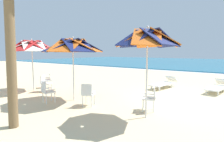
{
  "coord_description": "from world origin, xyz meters",
  "views": [
    {
      "loc": [
        1.98,
        -7.64,
        2.05
      ],
      "look_at": [
        -3.68,
        0.24,
        1.0
      ],
      "focal_mm": 28.62,
      "sensor_mm": 36.0,
      "label": 1
    }
  ],
  "objects_px": {
    "plastic_chair_4": "(48,79)",
    "plastic_chair_2": "(88,93)",
    "sun_lounger_0": "(218,87)",
    "plastic_chair_0": "(151,97)",
    "beach_umbrella_2": "(32,46)",
    "plastic_chair_1": "(47,91)",
    "palm_tree_1": "(8,4)",
    "beach_umbrella_0": "(147,39)",
    "sun_lounger_1": "(164,83)",
    "beach_umbrella_1": "(73,46)",
    "plastic_chair_3": "(45,82)"
  },
  "relations": [
    {
      "from": "plastic_chair_4",
      "to": "plastic_chair_2",
      "type": "bearing_deg",
      "value": -15.62
    },
    {
      "from": "plastic_chair_2",
      "to": "sun_lounger_0",
      "type": "relative_size",
      "value": 0.39
    },
    {
      "from": "plastic_chair_0",
      "to": "beach_umbrella_2",
      "type": "bearing_deg",
      "value": -175.09
    },
    {
      "from": "plastic_chair_0",
      "to": "plastic_chair_1",
      "type": "height_order",
      "value": "same"
    },
    {
      "from": "palm_tree_1",
      "to": "beach_umbrella_0",
      "type": "bearing_deg",
      "value": 46.26
    },
    {
      "from": "sun_lounger_1",
      "to": "palm_tree_1",
      "type": "xyz_separation_m",
      "value": [
        -1.48,
        -7.55,
        2.99
      ]
    },
    {
      "from": "beach_umbrella_1",
      "to": "beach_umbrella_2",
      "type": "height_order",
      "value": "beach_umbrella_2"
    },
    {
      "from": "plastic_chair_2",
      "to": "sun_lounger_0",
      "type": "height_order",
      "value": "plastic_chair_2"
    },
    {
      "from": "sun_lounger_0",
      "to": "sun_lounger_1",
      "type": "xyz_separation_m",
      "value": [
        -2.59,
        -0.54,
        0.0
      ]
    },
    {
      "from": "plastic_chair_0",
      "to": "beach_umbrella_1",
      "type": "xyz_separation_m",
      "value": [
        -3.21,
        -0.6,
        1.79
      ]
    },
    {
      "from": "plastic_chair_1",
      "to": "plastic_chair_3",
      "type": "bearing_deg",
      "value": 147.7
    },
    {
      "from": "beach_umbrella_1",
      "to": "beach_umbrella_0",
      "type": "bearing_deg",
      "value": -1.26
    },
    {
      "from": "plastic_chair_0",
      "to": "plastic_chair_4",
      "type": "relative_size",
      "value": 1.0
    },
    {
      "from": "plastic_chair_2",
      "to": "plastic_chair_4",
      "type": "relative_size",
      "value": 1.0
    },
    {
      "from": "beach_umbrella_2",
      "to": "beach_umbrella_1",
      "type": "bearing_deg",
      "value": -0.91
    },
    {
      "from": "plastic_chair_2",
      "to": "palm_tree_1",
      "type": "relative_size",
      "value": 0.17
    },
    {
      "from": "plastic_chair_1",
      "to": "sun_lounger_0",
      "type": "relative_size",
      "value": 0.39
    },
    {
      "from": "plastic_chair_4",
      "to": "sun_lounger_0",
      "type": "height_order",
      "value": "plastic_chair_4"
    },
    {
      "from": "plastic_chair_0",
      "to": "palm_tree_1",
      "type": "xyz_separation_m",
      "value": [
        -2.47,
        -3.4,
        2.78
      ]
    },
    {
      "from": "beach_umbrella_0",
      "to": "beach_umbrella_1",
      "type": "relative_size",
      "value": 1.06
    },
    {
      "from": "plastic_chair_2",
      "to": "beach_umbrella_1",
      "type": "bearing_deg",
      "value": 166.35
    },
    {
      "from": "palm_tree_1",
      "to": "plastic_chair_0",
      "type": "bearing_deg",
      "value": 54.03
    },
    {
      "from": "beach_umbrella_1",
      "to": "plastic_chair_1",
      "type": "xyz_separation_m",
      "value": [
        -0.57,
        -0.91,
        -1.79
      ]
    },
    {
      "from": "beach_umbrella_1",
      "to": "plastic_chair_3",
      "type": "xyz_separation_m",
      "value": [
        -2.42,
        0.26,
        -1.79
      ]
    },
    {
      "from": "beach_umbrella_0",
      "to": "beach_umbrella_2",
      "type": "height_order",
      "value": "beach_umbrella_0"
    },
    {
      "from": "beach_umbrella_2",
      "to": "palm_tree_1",
      "type": "relative_size",
      "value": 0.55
    },
    {
      "from": "plastic_chair_4",
      "to": "sun_lounger_0",
      "type": "relative_size",
      "value": 0.39
    },
    {
      "from": "beach_umbrella_0",
      "to": "plastic_chair_4",
      "type": "height_order",
      "value": "beach_umbrella_0"
    },
    {
      "from": "plastic_chair_1",
      "to": "sun_lounger_0",
      "type": "xyz_separation_m",
      "value": [
        5.38,
        6.2,
        -0.22
      ]
    },
    {
      "from": "beach_umbrella_0",
      "to": "sun_lounger_0",
      "type": "distance_m",
      "value": 5.95
    },
    {
      "from": "plastic_chair_0",
      "to": "plastic_chair_2",
      "type": "height_order",
      "value": "same"
    },
    {
      "from": "plastic_chair_4",
      "to": "palm_tree_1",
      "type": "distance_m",
      "value": 6.11
    },
    {
      "from": "plastic_chair_2",
      "to": "sun_lounger_1",
      "type": "bearing_deg",
      "value": 76.91
    },
    {
      "from": "beach_umbrella_2",
      "to": "plastic_chair_3",
      "type": "bearing_deg",
      "value": 15.92
    },
    {
      "from": "beach_umbrella_0",
      "to": "plastic_chair_0",
      "type": "height_order",
      "value": "beach_umbrella_0"
    },
    {
      "from": "plastic_chair_1",
      "to": "beach_umbrella_2",
      "type": "relative_size",
      "value": 0.32
    },
    {
      "from": "plastic_chair_4",
      "to": "beach_umbrella_2",
      "type": "bearing_deg",
      "value": -86.8
    },
    {
      "from": "plastic_chair_1",
      "to": "sun_lounger_0",
      "type": "bearing_deg",
      "value": 49.05
    },
    {
      "from": "plastic_chair_4",
      "to": "beach_umbrella_1",
      "type": "bearing_deg",
      "value": -16.26
    },
    {
      "from": "plastic_chair_3",
      "to": "palm_tree_1",
      "type": "bearing_deg",
      "value": -44.14
    },
    {
      "from": "palm_tree_1",
      "to": "beach_umbrella_2",
      "type": "bearing_deg",
      "value": 143.81
    },
    {
      "from": "plastic_chair_2",
      "to": "plastic_chair_0",
      "type": "bearing_deg",
      "value": 21.62
    },
    {
      "from": "beach_umbrella_2",
      "to": "plastic_chair_1",
      "type": "bearing_deg",
      "value": -20.28
    },
    {
      "from": "beach_umbrella_2",
      "to": "sun_lounger_1",
      "type": "relative_size",
      "value": 1.22
    },
    {
      "from": "plastic_chair_1",
      "to": "sun_lounger_1",
      "type": "relative_size",
      "value": 0.39
    },
    {
      "from": "beach_umbrella_1",
      "to": "beach_umbrella_2",
      "type": "xyz_separation_m",
      "value": [
        -3.16,
        0.05,
        0.05
      ]
    },
    {
      "from": "plastic_chair_0",
      "to": "palm_tree_1",
      "type": "relative_size",
      "value": 0.17
    },
    {
      "from": "beach_umbrella_1",
      "to": "sun_lounger_1",
      "type": "relative_size",
      "value": 1.2
    },
    {
      "from": "plastic_chair_1",
      "to": "plastic_chair_2",
      "type": "xyz_separation_m",
      "value": [
        1.62,
        0.65,
        0.0
      ]
    },
    {
      "from": "sun_lounger_0",
      "to": "plastic_chair_3",
      "type": "bearing_deg",
      "value": -145.2
    }
  ]
}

